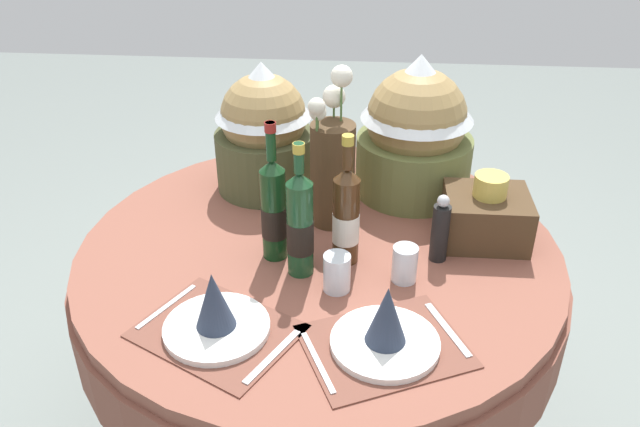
% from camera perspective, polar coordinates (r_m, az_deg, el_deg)
% --- Properties ---
extents(dining_table, '(1.33, 1.33, 0.74)m').
position_cam_1_polar(dining_table, '(1.84, -0.08, -6.37)').
color(dining_table, brown).
rests_on(dining_table, ground).
extents(place_setting_left, '(0.42, 0.39, 0.16)m').
position_cam_1_polar(place_setting_left, '(1.46, -9.22, -8.89)').
color(place_setting_left, brown).
rests_on(place_setting_left, dining_table).
extents(place_setting_right, '(0.42, 0.38, 0.16)m').
position_cam_1_polar(place_setting_right, '(1.42, 5.83, -10.23)').
color(place_setting_right, brown).
rests_on(place_setting_right, dining_table).
extents(flower_vase, '(0.12, 0.15, 0.45)m').
position_cam_1_polar(flower_vase, '(1.79, 1.10, 4.30)').
color(flower_vase, '#47331E').
rests_on(flower_vase, dining_table).
extents(wine_bottle_left, '(0.07, 0.07, 0.36)m').
position_cam_1_polar(wine_bottle_left, '(1.58, -1.77, -0.97)').
color(wine_bottle_left, '#194223').
rests_on(wine_bottle_left, dining_table).
extents(wine_bottle_right, '(0.07, 0.07, 0.38)m').
position_cam_1_polar(wine_bottle_right, '(1.65, -4.12, 0.39)').
color(wine_bottle_right, '#143819').
rests_on(wine_bottle_right, dining_table).
extents(wine_bottle_rear, '(0.07, 0.07, 0.35)m').
position_cam_1_polar(wine_bottle_rear, '(1.63, 2.32, -0.18)').
color(wine_bottle_rear, '#422814').
rests_on(wine_bottle_rear, dining_table).
extents(tumbler_near_left, '(0.06, 0.06, 0.10)m').
position_cam_1_polar(tumbler_near_left, '(1.62, 7.49, -4.44)').
color(tumbler_near_left, silver).
rests_on(tumbler_near_left, dining_table).
extents(tumbler_near_right, '(0.07, 0.07, 0.10)m').
position_cam_1_polar(tumbler_near_right, '(1.57, 1.50, -5.24)').
color(tumbler_near_right, silver).
rests_on(tumbler_near_right, dining_table).
extents(pepper_mill, '(0.05, 0.05, 0.19)m').
position_cam_1_polar(pepper_mill, '(1.69, 10.57, -1.47)').
color(pepper_mill, black).
rests_on(pepper_mill, dining_table).
extents(gift_tub_back_left, '(0.30, 0.30, 0.40)m').
position_cam_1_polar(gift_tub_back_left, '(1.97, -4.99, 7.83)').
color(gift_tub_back_left, '#474C2D').
rests_on(gift_tub_back_left, dining_table).
extents(gift_tub_back_right, '(0.35, 0.35, 0.43)m').
position_cam_1_polar(gift_tub_back_right, '(1.95, 8.49, 7.81)').
color(gift_tub_back_right, olive).
rests_on(gift_tub_back_right, dining_table).
extents(woven_basket_side_right, '(0.22, 0.20, 0.19)m').
position_cam_1_polar(woven_basket_side_right, '(1.81, 14.47, -0.13)').
color(woven_basket_side_right, '#47331E').
rests_on(woven_basket_side_right, dining_table).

